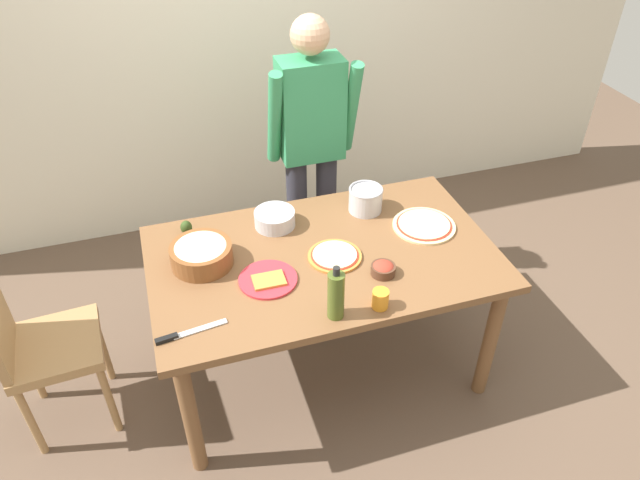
{
  "coord_description": "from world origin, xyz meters",
  "views": [
    {
      "loc": [
        -0.66,
        -2.03,
        2.48
      ],
      "look_at": [
        0.0,
        0.05,
        0.81
      ],
      "focal_mm": 33.22,
      "sensor_mm": 36.0,
      "label": 1
    }
  ],
  "objects_px": {
    "popcorn_bowl": "(201,253)",
    "pizza_cooked_on_tray": "(335,256)",
    "avocado": "(186,227)",
    "dining_table": "(323,270)",
    "chair_wooden_left": "(34,341)",
    "small_sauce_bowl": "(383,269)",
    "plate_with_slice": "(268,280)",
    "cup_orange": "(380,299)",
    "steel_pot": "(366,199)",
    "olive_oil_bottle": "(336,295)",
    "mixing_bowl_steel": "(275,219)",
    "chef_knife": "(183,334)",
    "person_cook": "(311,141)",
    "pizza_raw_on_board": "(424,225)"
  },
  "relations": [
    {
      "from": "mixing_bowl_steel",
      "to": "steel_pot",
      "type": "xyz_separation_m",
      "value": [
        0.47,
        -0.01,
        0.03
      ]
    },
    {
      "from": "plate_with_slice",
      "to": "olive_oil_bottle",
      "type": "relative_size",
      "value": 1.02
    },
    {
      "from": "person_cook",
      "to": "cup_orange",
      "type": "xyz_separation_m",
      "value": [
        -0.05,
        -1.16,
        -0.14
      ]
    },
    {
      "from": "popcorn_bowl",
      "to": "chef_knife",
      "type": "xyz_separation_m",
      "value": [
        -0.14,
        -0.42,
        -0.05
      ]
    },
    {
      "from": "chef_knife",
      "to": "popcorn_bowl",
      "type": "bearing_deg",
      "value": 71.21
    },
    {
      "from": "chair_wooden_left",
      "to": "pizza_cooked_on_tray",
      "type": "bearing_deg",
      "value": -4.19
    },
    {
      "from": "pizza_cooked_on_tray",
      "to": "popcorn_bowl",
      "type": "bearing_deg",
      "value": 166.71
    },
    {
      "from": "small_sauce_bowl",
      "to": "olive_oil_bottle",
      "type": "bearing_deg",
      "value": -147.11
    },
    {
      "from": "pizza_cooked_on_tray",
      "to": "plate_with_slice",
      "type": "distance_m",
      "value": 0.34
    },
    {
      "from": "dining_table",
      "to": "popcorn_bowl",
      "type": "distance_m",
      "value": 0.57
    },
    {
      "from": "chef_knife",
      "to": "avocado",
      "type": "xyz_separation_m",
      "value": [
        0.11,
        0.68,
        0.03
      ]
    },
    {
      "from": "chef_knife",
      "to": "steel_pot",
      "type": "bearing_deg",
      "value": 30.98
    },
    {
      "from": "pizza_raw_on_board",
      "to": "pizza_cooked_on_tray",
      "type": "relative_size",
      "value": 1.24
    },
    {
      "from": "small_sauce_bowl",
      "to": "cup_orange",
      "type": "height_order",
      "value": "cup_orange"
    },
    {
      "from": "mixing_bowl_steel",
      "to": "chef_knife",
      "type": "bearing_deg",
      "value": -130.94
    },
    {
      "from": "steel_pot",
      "to": "plate_with_slice",
      "type": "bearing_deg",
      "value": -147.33
    },
    {
      "from": "avocado",
      "to": "dining_table",
      "type": "bearing_deg",
      "value": -31.79
    },
    {
      "from": "popcorn_bowl",
      "to": "chef_knife",
      "type": "height_order",
      "value": "popcorn_bowl"
    },
    {
      "from": "olive_oil_bottle",
      "to": "chef_knife",
      "type": "height_order",
      "value": "olive_oil_bottle"
    },
    {
      "from": "dining_table",
      "to": "person_cook",
      "type": "bearing_deg",
      "value": 77.12
    },
    {
      "from": "mixing_bowl_steel",
      "to": "small_sauce_bowl",
      "type": "xyz_separation_m",
      "value": [
        0.37,
        -0.5,
        -0.01
      ]
    },
    {
      "from": "steel_pot",
      "to": "chef_knife",
      "type": "xyz_separation_m",
      "value": [
        -1.0,
        -0.6,
        -0.06
      ]
    },
    {
      "from": "chair_wooden_left",
      "to": "small_sauce_bowl",
      "type": "height_order",
      "value": "chair_wooden_left"
    },
    {
      "from": "pizza_raw_on_board",
      "to": "popcorn_bowl",
      "type": "height_order",
      "value": "popcorn_bowl"
    },
    {
      "from": "dining_table",
      "to": "plate_with_slice",
      "type": "relative_size",
      "value": 6.15
    },
    {
      "from": "dining_table",
      "to": "avocado",
      "type": "bearing_deg",
      "value": 148.21
    },
    {
      "from": "popcorn_bowl",
      "to": "steel_pot",
      "type": "height_order",
      "value": "steel_pot"
    },
    {
      "from": "chef_knife",
      "to": "cup_orange",
      "type": "bearing_deg",
      "value": -5.88
    },
    {
      "from": "pizza_cooked_on_tray",
      "to": "avocado",
      "type": "bearing_deg",
      "value": 147.84
    },
    {
      "from": "plate_with_slice",
      "to": "mixing_bowl_steel",
      "type": "xyz_separation_m",
      "value": [
        0.13,
        0.4,
        0.03
      ]
    },
    {
      "from": "chair_wooden_left",
      "to": "pizza_raw_on_board",
      "type": "xyz_separation_m",
      "value": [
        1.86,
        -0.01,
        0.23
      ]
    },
    {
      "from": "person_cook",
      "to": "small_sauce_bowl",
      "type": "bearing_deg",
      "value": -87.65
    },
    {
      "from": "pizza_raw_on_board",
      "to": "avocado",
      "type": "relative_size",
      "value": 4.42
    },
    {
      "from": "cup_orange",
      "to": "chef_knife",
      "type": "distance_m",
      "value": 0.81
    },
    {
      "from": "cup_orange",
      "to": "pizza_cooked_on_tray",
      "type": "bearing_deg",
      "value": 101.62
    },
    {
      "from": "chef_knife",
      "to": "avocado",
      "type": "bearing_deg",
      "value": 81.12
    },
    {
      "from": "chair_wooden_left",
      "to": "pizza_cooked_on_tray",
      "type": "xyz_separation_m",
      "value": [
        1.37,
        -0.1,
        0.23
      ]
    },
    {
      "from": "popcorn_bowl",
      "to": "pizza_cooked_on_tray",
      "type": "bearing_deg",
      "value": -13.29
    },
    {
      "from": "chair_wooden_left",
      "to": "popcorn_bowl",
      "type": "distance_m",
      "value": 0.83
    },
    {
      "from": "mixing_bowl_steel",
      "to": "cup_orange",
      "type": "bearing_deg",
      "value": -68.25
    },
    {
      "from": "popcorn_bowl",
      "to": "chair_wooden_left",
      "type": "bearing_deg",
      "value": -177.18
    },
    {
      "from": "chair_wooden_left",
      "to": "mixing_bowl_steel",
      "type": "distance_m",
      "value": 1.22
    },
    {
      "from": "plate_with_slice",
      "to": "steel_pot",
      "type": "xyz_separation_m",
      "value": [
        0.6,
        0.39,
        0.06
      ]
    },
    {
      "from": "olive_oil_bottle",
      "to": "steel_pot",
      "type": "distance_m",
      "value": 0.78
    },
    {
      "from": "dining_table",
      "to": "steel_pot",
      "type": "relative_size",
      "value": 9.22
    },
    {
      "from": "plate_with_slice",
      "to": "small_sauce_bowl",
      "type": "relative_size",
      "value": 2.36
    },
    {
      "from": "avocado",
      "to": "chair_wooden_left",
      "type": "bearing_deg",
      "value": -158.47
    },
    {
      "from": "olive_oil_bottle",
      "to": "cup_orange",
      "type": "bearing_deg",
      "value": -2.09
    },
    {
      "from": "chair_wooden_left",
      "to": "avocado",
      "type": "distance_m",
      "value": 0.84
    },
    {
      "from": "small_sauce_bowl",
      "to": "chef_knife",
      "type": "height_order",
      "value": "small_sauce_bowl"
    }
  ]
}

